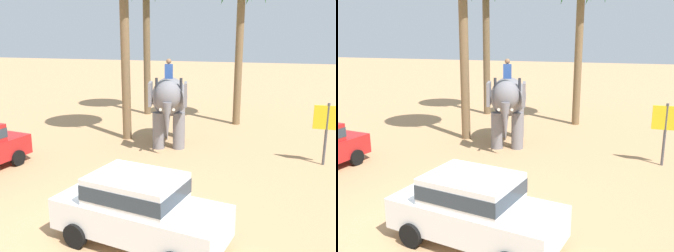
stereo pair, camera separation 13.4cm
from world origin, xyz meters
The scene contains 4 objects.
ground_plane centered at (0.00, 0.00, 0.00)m, with size 120.00×120.00×0.00m, color tan.
car_sedan_foreground centered at (0.87, -0.38, 0.93)m, with size 4.34×2.40×1.70m.
elephant_with_mahout centered at (-0.82, 7.86, 1.99)m, with size 2.37×4.01×3.88m.
signboard_yellow centered at (5.63, 6.84, 1.69)m, with size 1.00×0.10×2.40m.
Camera 1 is at (3.85, -7.96, 4.88)m, focal length 40.22 mm.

